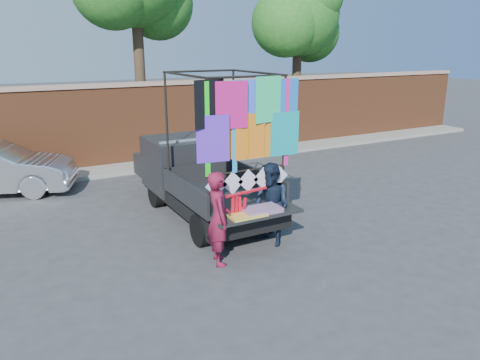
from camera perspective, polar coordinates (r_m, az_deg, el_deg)
ground at (r=9.37m, az=-1.94°, el=-7.37°), size 90.00×90.00×0.00m
brick_wall at (r=15.36m, az=-14.02°, el=6.64°), size 30.00×0.45×2.61m
curb at (r=14.95m, az=-12.98°, el=1.50°), size 30.00×1.20×0.12m
tree_right at (r=19.49m, az=7.32°, el=19.02°), size 4.20×3.30×6.62m
pickup_truck at (r=10.94m, az=-5.61°, el=0.59°), size 2.04×5.13×3.23m
woman at (r=8.16m, az=-2.63°, el=-4.69°), size 0.53×0.69×1.68m
man at (r=8.96m, az=3.84°, el=-3.00°), size 0.78×0.91×1.61m
streamer_bundle at (r=8.43m, az=0.20°, el=-2.82°), size 0.92×0.19×0.64m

